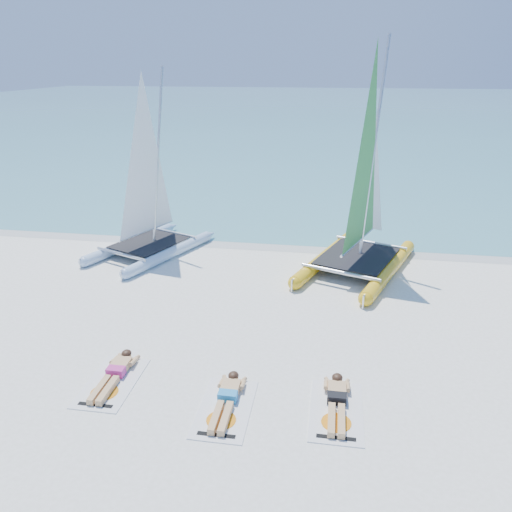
{
  "coord_description": "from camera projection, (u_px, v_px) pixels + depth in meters",
  "views": [
    {
      "loc": [
        1.99,
        -11.42,
        6.22
      ],
      "look_at": [
        -0.01,
        1.2,
        1.21
      ],
      "focal_mm": 35.0,
      "sensor_mm": 36.0,
      "label": 1
    }
  ],
  "objects": [
    {
      "name": "towel_b",
      "position": [
        225.0,
        408.0,
        9.56
      ],
      "size": [
        1.0,
        1.85,
        0.02
      ],
      "primitive_type": "cube",
      "color": "white",
      "rests_on": "ground"
    },
    {
      "name": "sunbather_b",
      "position": [
        227.0,
        398.0,
        9.69
      ],
      "size": [
        0.37,
        1.73,
        0.26
      ],
      "color": "tan",
      "rests_on": "towel_b"
    },
    {
      "name": "towel_a",
      "position": [
        112.0,
        382.0,
        10.33
      ],
      "size": [
        1.0,
        1.85,
        0.02
      ],
      "primitive_type": "cube",
      "color": "white",
      "rests_on": "ground"
    },
    {
      "name": "catamaran_blue",
      "position": [
        148.0,
        200.0,
        16.71
      ],
      "size": [
        3.81,
        5.11,
        6.29
      ],
      "rotation": [
        0.0,
        0.0,
        -0.4
      ],
      "color": "#ACC3E2",
      "rests_on": "ground"
    },
    {
      "name": "towel_c",
      "position": [
        336.0,
        411.0,
        9.49
      ],
      "size": [
        1.0,
        1.85,
        0.02
      ],
      "primitive_type": "cube",
      "color": "white",
      "rests_on": "ground"
    },
    {
      "name": "sunbather_c",
      "position": [
        337.0,
        400.0,
        9.63
      ],
      "size": [
        0.37,
        1.73,
        0.26
      ],
      "color": "tan",
      "rests_on": "towel_c"
    },
    {
      "name": "wet_sand_strip",
      "position": [
        275.0,
        244.0,
        18.12
      ],
      "size": [
        140.0,
        1.4,
        0.01
      ],
      "primitive_type": "cube",
      "color": "beige",
      "rests_on": "ground"
    },
    {
      "name": "ground",
      "position": [
        249.0,
        316.0,
        13.06
      ],
      "size": [
        140.0,
        140.0,
        0.0
      ],
      "primitive_type": "plane",
      "color": "white",
      "rests_on": "ground"
    },
    {
      "name": "sea",
      "position": [
        324.0,
        108.0,
        70.99
      ],
      "size": [
        140.0,
        115.0,
        0.01
      ],
      "primitive_type": "cube",
      "color": "#6EB0B8",
      "rests_on": "ground"
    },
    {
      "name": "sunbather_a",
      "position": [
        115.0,
        373.0,
        10.47
      ],
      "size": [
        0.37,
        1.73,
        0.26
      ],
      "color": "tan",
      "rests_on": "towel_a"
    },
    {
      "name": "catamaran_yellow",
      "position": [
        367.0,
        196.0,
        15.58
      ],
      "size": [
        4.22,
        5.84,
        7.23
      ],
      "rotation": [
        0.0,
        0.0,
        -0.36
      ],
      "color": "yellow",
      "rests_on": "ground"
    }
  ]
}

